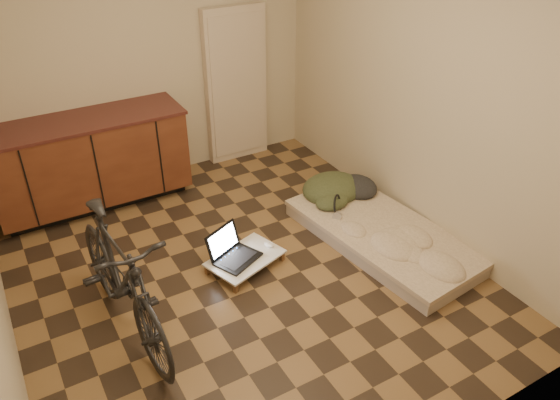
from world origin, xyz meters
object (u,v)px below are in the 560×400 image
futon (383,235)px  laptop (233,253)px  bicycle (120,273)px  lap_desk (245,258)px

futon → laptop: size_ratio=4.05×
bicycle → futon: 2.34m
bicycle → futon: bicycle is taller
bicycle → lap_desk: bearing=7.2°
futon → lap_desk: 1.27m
futon → laptop: 1.37m
futon → bicycle: bearing=171.8°
bicycle → lap_desk: bicycle is taller
futon → lap_desk: (-1.23, 0.30, 0.01)m
laptop → futon: bearing=-39.4°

